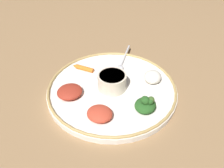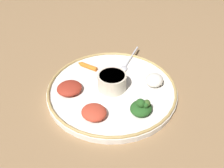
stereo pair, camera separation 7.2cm
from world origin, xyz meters
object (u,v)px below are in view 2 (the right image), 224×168
(spoon, at_px, (127,63))
(greens_pile, at_px, (141,107))
(carrot_near_spoon, at_px, (87,66))
(center_bowl, at_px, (112,81))

(spoon, bearing_deg, greens_pile, -90.85)
(spoon, relative_size, carrot_near_spoon, 2.22)
(greens_pile, relative_size, carrot_near_spoon, 1.23)
(greens_pile, height_order, carrot_near_spoon, greens_pile)
(center_bowl, xyz_separation_m, greens_pile, (0.06, -0.11, -0.01))
(spoon, height_order, greens_pile, greens_pile)
(center_bowl, xyz_separation_m, carrot_near_spoon, (-0.07, 0.11, -0.02))
(center_bowl, height_order, greens_pile, center_bowl)
(spoon, bearing_deg, center_bowl, -119.55)
(center_bowl, height_order, spoon, center_bowl)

